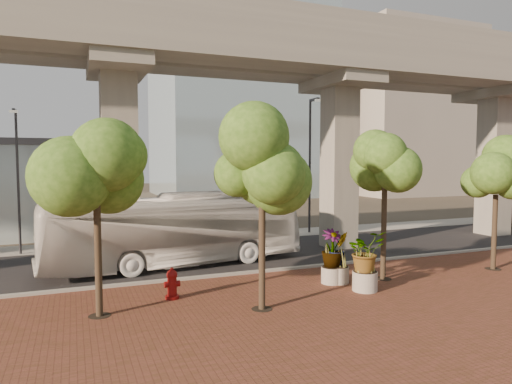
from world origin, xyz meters
name	(u,v)px	position (x,y,z in m)	size (l,w,h in m)	color
ground	(254,263)	(0.00, 0.00, 0.00)	(160.00, 160.00, 0.00)	#3C362B
brick_plaza	(345,314)	(0.00, -8.00, 0.03)	(70.00, 13.00, 0.06)	brown
asphalt_road	(240,255)	(0.00, 2.00, 0.02)	(90.00, 8.00, 0.04)	black
curb_strip	(270,271)	(0.00, -2.00, 0.08)	(70.00, 0.25, 0.16)	#9C9991
far_sidewalk	(211,238)	(0.00, 7.50, 0.03)	(90.00, 3.00, 0.06)	#9C9991
transit_viaduct	(240,115)	(0.00, 2.00, 7.29)	(72.00, 5.60, 12.40)	gray
midrise_block	(400,114)	(38.00, 36.00, 12.00)	(18.00, 16.00, 24.00)	gray
transit_bus	(175,231)	(-3.63, 0.84, 1.69)	(2.85, 12.12, 3.38)	white
parked_car	(509,218)	(22.08, 4.03, 0.72)	(1.52, 4.38, 1.44)	black
fire_hydrant	(172,284)	(-4.86, -4.35, 0.59)	(0.55, 0.50, 1.10)	maroon
planter_front	(365,254)	(2.11, -6.07, 1.45)	(2.09, 2.09, 2.30)	#9D998E
planter_right	(332,251)	(1.50, -4.68, 1.38)	(2.04, 2.04, 2.18)	gray
planter_left	(339,252)	(1.78, -4.73, 1.32)	(1.88, 1.88, 2.07)	#A8A298
street_tree_far_west	(96,166)	(-7.36, -5.30, 4.82)	(3.75, 3.75, 6.48)	#3F3324
street_tree_near_west	(262,164)	(-2.32, -6.60, 4.87)	(3.66, 3.66, 6.50)	#3F3324
street_tree_near_east	(385,159)	(3.82, -4.92, 5.04)	(3.40, 3.40, 6.55)	#3F3324
street_tree_far_east	(496,174)	(9.55, -5.37, 4.37)	(3.23, 3.23, 5.81)	#3F3324
streetlamp_west	(17,172)	(-10.71, 6.30, 4.40)	(0.37, 1.09, 7.53)	#323338
streetlamp_east	(311,156)	(6.91, 7.00, 5.27)	(0.45, 1.31, 9.03)	#2B2B30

